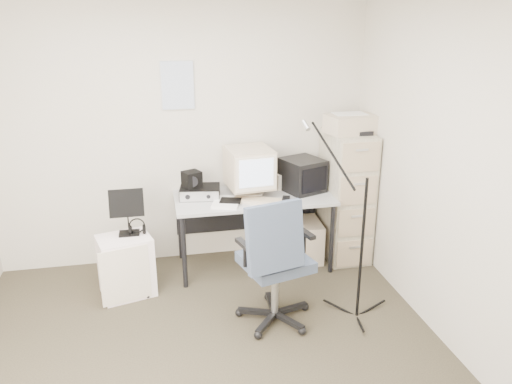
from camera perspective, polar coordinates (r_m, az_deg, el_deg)
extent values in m
cube|color=#2F281E|center=(3.78, -5.56, -19.25)|extent=(3.60, 3.60, 0.01)
cube|color=beige|center=(4.88, -8.43, 6.14)|extent=(3.60, 0.02, 2.50)
cube|color=beige|center=(3.76, 22.15, 0.89)|extent=(0.02, 3.60, 2.50)
cube|color=white|center=(4.78, -8.96, 11.94)|extent=(0.30, 0.02, 0.44)
cube|color=beige|center=(5.09, 10.21, -0.47)|extent=(0.40, 0.60, 1.30)
cube|color=beige|center=(4.87, 10.80, 7.64)|extent=(0.49, 0.37, 0.17)
cube|color=#A0A0A0|center=(4.91, -0.27, -4.49)|extent=(1.50, 0.70, 0.73)
cube|color=beige|center=(4.75, -0.79, 2.34)|extent=(0.45, 0.47, 0.45)
cube|color=black|center=(4.90, 5.31, 1.96)|extent=(0.46, 0.47, 0.32)
cube|color=beige|center=(4.94, 2.82, 1.17)|extent=(0.10, 0.10, 0.16)
cube|color=beige|center=(4.62, 0.20, -1.00)|extent=(0.49, 0.33, 0.03)
cube|color=black|center=(4.65, 3.45, -0.83)|extent=(0.10, 0.13, 0.03)
cube|color=black|center=(4.75, -6.42, 0.01)|extent=(0.41, 0.32, 0.11)
cube|color=black|center=(4.70, -7.35, 1.44)|extent=(0.20, 0.20, 0.15)
cube|color=white|center=(4.59, -3.41, -1.18)|extent=(0.32, 0.38, 0.02)
cube|color=beige|center=(5.14, 6.20, -5.43)|extent=(0.22, 0.44, 0.40)
cube|color=#404F6E|center=(3.96, 2.22, -7.71)|extent=(0.78, 0.78, 1.10)
cube|color=white|center=(4.60, -14.62, -8.15)|extent=(0.52, 0.46, 0.55)
cube|color=black|center=(4.46, -14.50, -2.16)|extent=(0.30, 0.18, 0.43)
torus|color=black|center=(4.51, -13.43, -4.10)|extent=(0.20, 0.20, 0.03)
cylinder|color=black|center=(4.00, 12.17, -4.10)|extent=(0.03, 0.03, 1.57)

